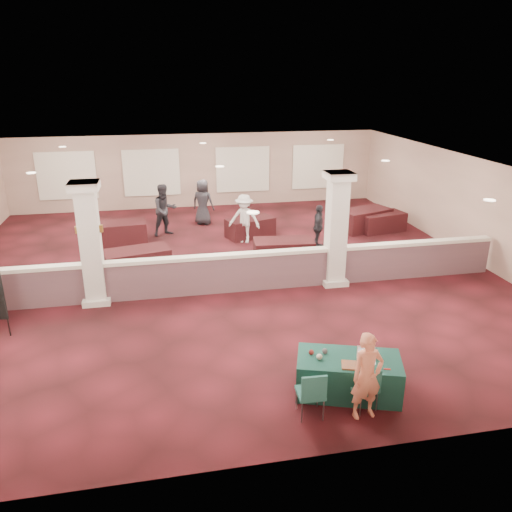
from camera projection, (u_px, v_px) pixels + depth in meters
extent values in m
plane|color=#421016|center=(222.00, 271.00, 15.13)|extent=(16.00, 16.00, 0.00)
cube|color=#8B6E60|center=(198.00, 171.00, 21.94)|extent=(16.00, 0.04, 3.20)
cube|color=#8B6E60|center=(292.00, 372.00, 7.21)|extent=(16.00, 0.04, 3.20)
cube|color=#8B6E60|center=(468.00, 207.00, 16.02)|extent=(0.04, 16.00, 3.20)
cube|color=white|center=(220.00, 166.00, 14.02)|extent=(16.00, 16.00, 0.02)
cube|color=#5A3D46|center=(229.00, 274.00, 13.58)|extent=(15.60, 0.20, 1.00)
cube|color=beige|center=(229.00, 256.00, 13.39)|extent=(15.60, 0.28, 0.10)
cube|color=beige|center=(91.00, 244.00, 12.56)|extent=(0.50, 0.50, 3.20)
cube|color=beige|center=(98.00, 299.00, 13.09)|extent=(0.70, 0.70, 0.16)
cube|color=beige|center=(84.00, 186.00, 12.04)|extent=(0.72, 0.72, 0.20)
cube|color=beige|center=(336.00, 230.00, 13.74)|extent=(0.50, 0.50, 3.20)
cube|color=beige|center=(333.00, 280.00, 14.26)|extent=(0.70, 0.70, 0.16)
cube|color=beige|center=(339.00, 176.00, 13.22)|extent=(0.72, 0.72, 0.20)
cylinder|color=brown|center=(77.00, 230.00, 12.37)|extent=(0.12, 0.12, 0.18)
cylinder|color=white|center=(77.00, 230.00, 12.37)|extent=(0.09, 0.09, 0.10)
cylinder|color=brown|center=(101.00, 229.00, 12.48)|extent=(0.12, 0.12, 0.18)
cylinder|color=white|center=(101.00, 229.00, 12.48)|extent=(0.09, 0.09, 0.10)
cube|color=#0F392F|center=(348.00, 375.00, 9.29)|extent=(2.10, 1.50, 0.73)
cube|color=#1C5354|center=(364.00, 388.00, 8.83)|extent=(0.51, 0.51, 0.06)
cube|color=#1C5354|center=(371.00, 383.00, 8.59)|extent=(0.40, 0.14, 0.41)
cylinder|color=slate|center=(360.00, 407.00, 8.69)|extent=(0.03, 0.03, 0.39)
cylinder|color=slate|center=(377.00, 402.00, 8.83)|extent=(0.03, 0.03, 0.39)
cylinder|color=slate|center=(349.00, 396.00, 8.99)|extent=(0.03, 0.03, 0.39)
cylinder|color=slate|center=(365.00, 391.00, 9.13)|extent=(0.03, 0.03, 0.39)
cube|color=#1C5354|center=(310.00, 393.00, 8.64)|extent=(0.48, 0.48, 0.06)
cube|color=#1C5354|center=(314.00, 388.00, 8.36)|extent=(0.44, 0.07, 0.44)
cylinder|color=slate|center=(302.00, 412.00, 8.52)|extent=(0.02, 0.02, 0.42)
cylinder|color=slate|center=(323.00, 410.00, 8.58)|extent=(0.02, 0.02, 0.42)
cylinder|color=slate|center=(297.00, 399.00, 8.88)|extent=(0.02, 0.02, 0.42)
cylinder|color=slate|center=(317.00, 397.00, 8.93)|extent=(0.02, 0.02, 0.42)
cylinder|color=black|center=(4.00, 301.00, 11.13)|extent=(0.04, 0.04, 1.77)
imported|color=#E08B61|center=(367.00, 376.00, 8.51)|extent=(0.61, 0.44, 1.60)
cube|color=black|center=(137.00, 262.00, 14.82)|extent=(2.05, 1.35, 0.76)
cube|color=black|center=(284.00, 251.00, 15.70)|extent=(1.93, 1.09, 0.75)
cube|color=black|center=(381.00, 222.00, 18.87)|extent=(1.88, 1.19, 0.71)
cube|color=black|center=(118.00, 234.00, 17.35)|extent=(2.03, 1.14, 0.79)
cube|color=black|center=(250.00, 227.00, 18.22)|extent=(1.89, 1.38, 0.69)
cube|color=black|center=(365.00, 219.00, 19.01)|extent=(2.19, 1.59, 0.80)
imported|color=black|center=(165.00, 210.00, 18.20)|extent=(1.03, 0.81, 1.90)
imported|color=beige|center=(244.00, 219.00, 17.45)|extent=(1.21, 0.91, 1.72)
imported|color=black|center=(318.00, 227.00, 16.88)|extent=(0.77, 0.99, 1.52)
imported|color=black|center=(203.00, 202.00, 19.54)|extent=(1.00, 0.84, 1.78)
cube|color=silver|center=(366.00, 361.00, 9.08)|extent=(0.38, 0.32, 0.02)
cube|color=silver|center=(366.00, 352.00, 9.15)|extent=(0.32, 0.11, 0.22)
cube|color=silver|center=(366.00, 353.00, 9.15)|extent=(0.29, 0.10, 0.19)
cube|color=#B3531C|center=(353.00, 365.00, 8.92)|extent=(0.47, 0.41, 0.03)
sphere|color=beige|center=(319.00, 357.00, 9.12)|extent=(0.11, 0.11, 0.11)
sphere|color=maroon|center=(311.00, 352.00, 9.28)|extent=(0.10, 0.10, 0.10)
sphere|color=#46454A|center=(325.00, 351.00, 9.31)|extent=(0.10, 0.10, 0.10)
cube|color=#AE1512|center=(387.00, 369.00, 8.83)|extent=(0.12, 0.07, 0.01)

